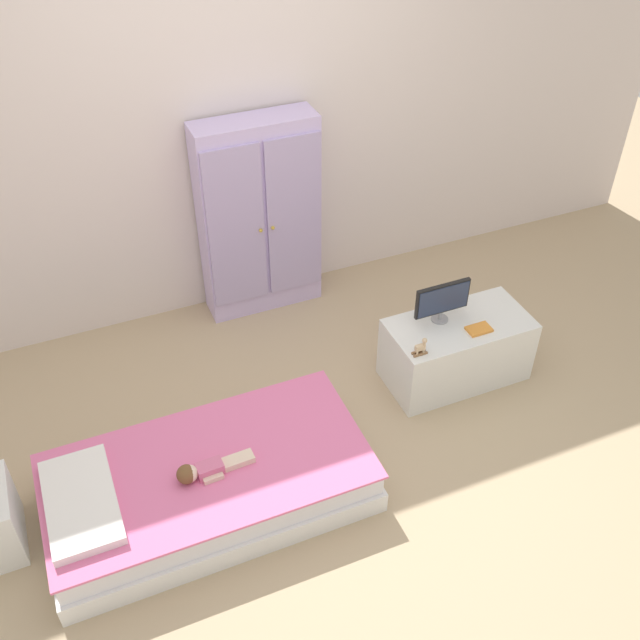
# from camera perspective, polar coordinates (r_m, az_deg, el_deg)

# --- Properties ---
(ground_plane) EXTENTS (10.00, 10.00, 0.02)m
(ground_plane) POSITION_cam_1_polar(r_m,az_deg,el_deg) (4.13, 0.91, -10.02)
(ground_plane) COLOR tan
(back_wall) EXTENTS (6.40, 0.05, 2.70)m
(back_wall) POSITION_cam_1_polar(r_m,az_deg,el_deg) (4.54, -7.18, 16.03)
(back_wall) COLOR silver
(back_wall) RESTS_ON ground_plane
(bed) EXTENTS (1.61, 0.83, 0.27)m
(bed) POSITION_cam_1_polar(r_m,az_deg,el_deg) (3.84, -8.61, -12.47)
(bed) COLOR white
(bed) RESTS_ON ground_plane
(pillow) EXTENTS (0.32, 0.59, 0.05)m
(pillow) POSITION_cam_1_polar(r_m,az_deg,el_deg) (3.70, -18.14, -13.31)
(pillow) COLOR white
(pillow) RESTS_ON bed
(doll) EXTENTS (0.39, 0.14, 0.10)m
(doll) POSITION_cam_1_polar(r_m,az_deg,el_deg) (3.67, -9.25, -11.51)
(doll) COLOR #D6668E
(doll) RESTS_ON bed
(wardrobe) EXTENTS (0.77, 0.28, 1.34)m
(wardrobe) POSITION_cam_1_polar(r_m,az_deg,el_deg) (4.73, -4.74, 7.93)
(wardrobe) COLOR silver
(wardrobe) RESTS_ON ground_plane
(tv_stand) EXTENTS (0.84, 0.43, 0.42)m
(tv_stand) POSITION_cam_1_polar(r_m,az_deg,el_deg) (4.46, 10.57, -2.29)
(tv_stand) COLOR silver
(tv_stand) RESTS_ON ground_plane
(tv_monitor) EXTENTS (0.34, 0.10, 0.25)m
(tv_monitor) POSITION_cam_1_polar(r_m,az_deg,el_deg) (4.24, 9.52, 1.56)
(tv_monitor) COLOR #99999E
(tv_monitor) RESTS_ON tv_stand
(rocking_horse_toy) EXTENTS (0.09, 0.04, 0.10)m
(rocking_horse_toy) POSITION_cam_1_polar(r_m,az_deg,el_deg) (4.06, 7.89, -2.12)
(rocking_horse_toy) COLOR #8E6642
(rocking_horse_toy) RESTS_ON tv_stand
(book_orange) EXTENTS (0.14, 0.09, 0.02)m
(book_orange) POSITION_cam_1_polar(r_m,az_deg,el_deg) (4.30, 12.28, -0.70)
(book_orange) COLOR orange
(book_orange) RESTS_ON tv_stand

